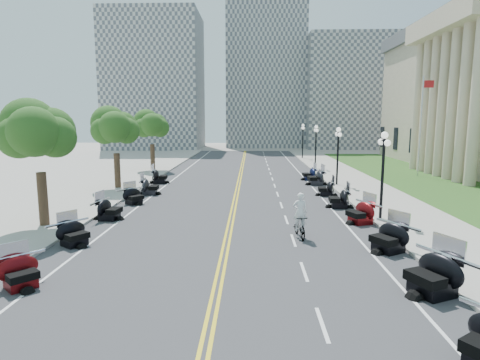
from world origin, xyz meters
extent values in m
plane|color=gray|center=(0.00, 0.00, 0.00)|extent=(160.00, 160.00, 0.00)
cube|color=#333335|center=(0.00, 10.00, 0.00)|extent=(16.00, 90.00, 0.01)
cube|color=yellow|center=(-0.12, 10.00, 0.01)|extent=(0.12, 90.00, 0.00)
cube|color=yellow|center=(0.12, 10.00, 0.01)|extent=(0.12, 90.00, 0.00)
cube|color=white|center=(6.40, 10.00, 0.01)|extent=(0.12, 90.00, 0.00)
cube|color=white|center=(-6.40, 10.00, 0.01)|extent=(0.12, 90.00, 0.00)
cube|color=white|center=(3.20, -8.00, 0.01)|extent=(0.12, 2.00, 0.00)
cube|color=white|center=(3.20, -4.00, 0.01)|extent=(0.12, 2.00, 0.00)
cube|color=white|center=(3.20, 0.00, 0.01)|extent=(0.12, 2.00, 0.00)
cube|color=white|center=(3.20, 4.00, 0.01)|extent=(0.12, 2.00, 0.00)
cube|color=white|center=(3.20, 8.00, 0.01)|extent=(0.12, 2.00, 0.00)
cube|color=white|center=(3.20, 12.00, 0.01)|extent=(0.12, 2.00, 0.00)
cube|color=white|center=(3.20, 16.00, 0.01)|extent=(0.12, 2.00, 0.00)
cube|color=white|center=(3.20, 20.00, 0.01)|extent=(0.12, 2.00, 0.00)
cube|color=white|center=(3.20, 24.00, 0.01)|extent=(0.12, 2.00, 0.00)
cube|color=white|center=(3.20, 28.00, 0.01)|extent=(0.12, 2.00, 0.00)
cube|color=white|center=(3.20, 32.00, 0.01)|extent=(0.12, 2.00, 0.00)
cube|color=white|center=(3.20, 36.00, 0.01)|extent=(0.12, 2.00, 0.00)
cube|color=white|center=(3.20, 40.00, 0.01)|extent=(0.12, 2.00, 0.00)
cube|color=white|center=(3.20, 44.00, 0.01)|extent=(0.12, 2.00, 0.00)
cube|color=white|center=(3.20, 48.00, 0.01)|extent=(0.12, 2.00, 0.00)
cube|color=white|center=(3.20, 52.00, 0.01)|extent=(0.12, 2.00, 0.00)
cube|color=#9E9991|center=(10.50, 10.00, 0.07)|extent=(5.00, 90.00, 0.15)
cube|color=#9E9991|center=(-10.50, 10.00, 0.07)|extent=(5.00, 90.00, 0.15)
cube|color=#356023|center=(17.50, 18.00, 0.05)|extent=(9.00, 60.00, 0.10)
cube|color=gray|center=(-18.00, 62.00, 13.00)|extent=(18.00, 14.00, 26.00)
cube|color=gray|center=(4.00, 68.00, 15.00)|extent=(16.00, 12.00, 30.00)
cube|color=gray|center=(22.00, 65.00, 11.00)|extent=(20.00, 14.00, 22.00)
imported|color=#A51414|center=(3.54, 0.49, 0.58)|extent=(0.81, 1.98, 1.15)
imported|color=white|center=(3.54, 0.49, 2.11)|extent=(0.70, 0.46, 1.91)
camera|label=1|loc=(1.17, -18.72, 5.79)|focal=30.00mm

